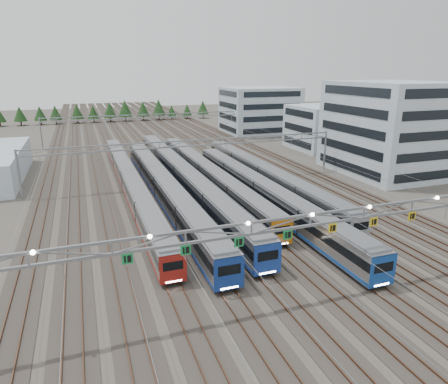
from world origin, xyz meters
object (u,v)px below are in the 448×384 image
object	(u,v)px
gantry_far	(149,119)
depot_bldg_mid	(322,127)
train_b	(163,187)
gantry_near	(311,223)
train_f	(265,176)
depot_bldg_south	(389,128)
train_d	(206,173)
train_a	(130,181)
gantry_mid	(191,148)
train_c	(182,175)
train_e	(262,192)
depot_bldg_north	(260,110)

from	to	relation	value
gantry_far	depot_bldg_mid	size ratio (longest dim) A/B	3.52
train_b	gantry_near	xyz separation A→B (m)	(6.70, -32.02, 4.91)
train_f	depot_bldg_south	bearing A→B (deg)	4.33
train_b	train_d	bearing A→B (deg)	34.30
train_a	gantry_mid	world-z (taller)	gantry_mid
train_f	depot_bldg_south	world-z (taller)	depot_bldg_south
train_c	train_f	xyz separation A→B (m)	(13.50, -5.08, -0.06)
gantry_far	depot_bldg_mid	bearing A→B (deg)	-31.31
train_e	depot_bldg_south	size ratio (longest dim) A/B	2.40
train_d	train_e	size ratio (longest dim) A/B	1.10
train_d	gantry_near	size ratio (longest dim) A/B	1.03
depot_bldg_mid	train_c	bearing A→B (deg)	-151.88
gantry_far	depot_bldg_south	world-z (taller)	depot_bldg_south
train_c	gantry_near	xyz separation A→B (m)	(2.20, -37.82, 4.90)
train_b	train_d	xyz separation A→B (m)	(9.00, 6.14, -0.11)
train_b	train_a	bearing A→B (deg)	126.42
train_a	depot_bldg_south	xyz separation A→B (m)	(50.03, -3.29, 6.85)
train_c	gantry_mid	xyz separation A→B (m)	(2.25, 2.30, 4.20)
train_b	train_f	xyz separation A→B (m)	(18.00, 0.72, -0.05)
train_c	gantry_far	world-z (taller)	gantry_far
gantry_far	train_d	bearing A→B (deg)	-87.26
train_f	gantry_far	world-z (taller)	gantry_far
train_d	gantry_mid	size ratio (longest dim) A/B	1.03
train_c	gantry_near	bearing A→B (deg)	-86.67
gantry_far	depot_bldg_north	xyz separation A→B (m)	(36.60, 5.71, 0.77)
train_f	depot_bldg_north	distance (m)	63.57
train_d	gantry_near	distance (m)	38.56
depot_bldg_south	depot_bldg_mid	size ratio (longest dim) A/B	1.38
train_b	depot_bldg_mid	size ratio (longest dim) A/B	3.74
train_e	train_d	bearing A→B (deg)	108.09
train_e	gantry_far	world-z (taller)	gantry_far
train_b	depot_bldg_north	xyz separation A→B (m)	(43.35, 58.80, 4.99)
gantry_near	gantry_mid	distance (m)	40.12
train_d	depot_bldg_north	size ratio (longest dim) A/B	2.64
train_f	train_b	bearing A→B (deg)	-177.71
train_c	depot_bldg_north	bearing A→B (deg)	53.76
gantry_near	depot_bldg_mid	bearing A→B (deg)	56.31
train_f	gantry_mid	bearing A→B (deg)	146.75
train_d	gantry_near	bearing A→B (deg)	-93.44
gantry_mid	train_a	bearing A→B (deg)	-169.94
depot_bldg_mid	depot_bldg_north	xyz separation A→B (m)	(-3.74, 30.24, 1.67)
gantry_near	gantry_mid	xyz separation A→B (m)	(0.05, 40.12, -0.70)
train_a	train_d	bearing A→B (deg)	0.17
train_c	depot_bldg_south	world-z (taller)	depot_bldg_south
train_c	train_e	world-z (taller)	train_c
depot_bldg_mid	depot_bldg_north	world-z (taller)	depot_bldg_north
depot_bldg_south	depot_bldg_north	bearing A→B (deg)	92.23
train_e	gantry_mid	xyz separation A→B (m)	(-6.75, 15.74, 4.27)
depot_bldg_mid	depot_bldg_north	distance (m)	30.52
depot_bldg_north	depot_bldg_south	bearing A→B (deg)	-87.77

